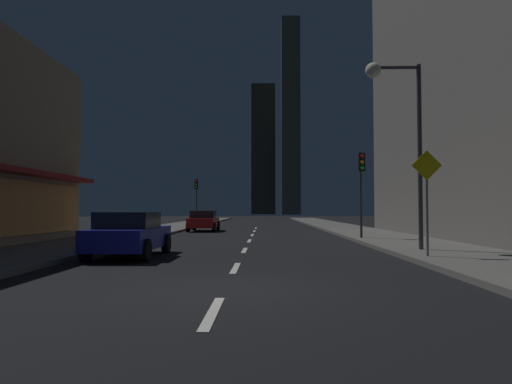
% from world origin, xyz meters
% --- Properties ---
extents(ground_plane, '(78.00, 136.00, 0.10)m').
position_xyz_m(ground_plane, '(0.00, 32.00, -0.05)').
color(ground_plane, black).
extents(sidewalk_right, '(4.00, 76.00, 0.15)m').
position_xyz_m(sidewalk_right, '(7.00, 32.00, 0.07)').
color(sidewalk_right, '#605E59').
rests_on(sidewalk_right, ground).
extents(sidewalk_left, '(4.00, 76.00, 0.15)m').
position_xyz_m(sidewalk_left, '(-7.00, 32.00, 0.07)').
color(sidewalk_left, '#605E59').
rests_on(sidewalk_left, ground).
extents(lane_marking_center, '(0.16, 33.40, 0.01)m').
position_xyz_m(lane_marking_center, '(0.00, 13.60, 0.01)').
color(lane_marking_center, silver).
rests_on(lane_marking_center, ground).
extents(skyscraper_distant_tall, '(8.03, 7.55, 43.85)m').
position_xyz_m(skyscraper_distant_tall, '(0.13, 147.20, 21.93)').
color(skyscraper_distant_tall, '#333026').
rests_on(skyscraper_distant_tall, ground).
extents(skyscraper_distant_mid, '(5.90, 5.07, 62.87)m').
position_xyz_m(skyscraper_distant_mid, '(8.90, 136.83, 31.43)').
color(skyscraper_distant_mid, '#514D3C').
rests_on(skyscraper_distant_mid, ground).
extents(car_parked_near, '(1.98, 4.24, 1.45)m').
position_xyz_m(car_parked_near, '(-3.60, 5.93, 0.74)').
color(car_parked_near, navy).
rests_on(car_parked_near, ground).
extents(car_parked_far, '(1.98, 4.24, 1.45)m').
position_xyz_m(car_parked_far, '(-3.60, 23.76, 0.74)').
color(car_parked_far, '#B21919').
rests_on(car_parked_far, ground).
extents(fire_hydrant_far_left, '(0.42, 0.30, 0.65)m').
position_xyz_m(fire_hydrant_far_left, '(-5.90, 18.71, 0.45)').
color(fire_hydrant_far_left, '#B2B2B2').
rests_on(fire_hydrant_far_left, sidewalk_left).
extents(traffic_light_near_right, '(0.32, 0.48, 4.20)m').
position_xyz_m(traffic_light_near_right, '(5.50, 13.79, 3.19)').
color(traffic_light_near_right, '#2D2D2D').
rests_on(traffic_light_near_right, sidewalk_right).
extents(traffic_light_far_left, '(0.32, 0.48, 4.20)m').
position_xyz_m(traffic_light_far_left, '(-5.50, 32.94, 3.19)').
color(traffic_light_far_left, '#2D2D2D').
rests_on(traffic_light_far_left, sidewalk_left).
extents(street_lamp_right, '(1.96, 0.56, 6.58)m').
position_xyz_m(street_lamp_right, '(5.38, 7.33, 5.07)').
color(street_lamp_right, '#38383D').
rests_on(street_lamp_right, sidewalk_right).
extents(pedestrian_crossing_sign, '(0.91, 0.08, 3.15)m').
position_xyz_m(pedestrian_crossing_sign, '(5.60, 4.97, 2.02)').
color(pedestrian_crossing_sign, slate).
rests_on(pedestrian_crossing_sign, sidewalk_right).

